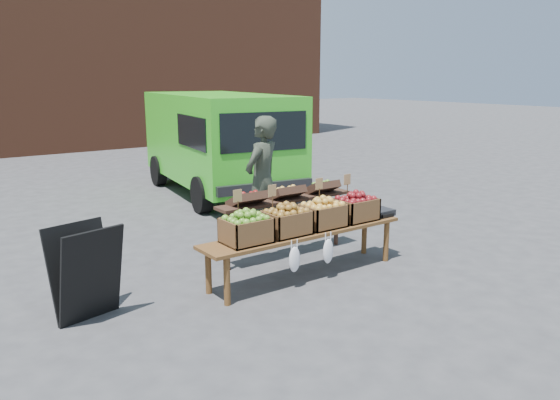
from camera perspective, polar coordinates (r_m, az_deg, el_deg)
ground at (r=5.96m, az=-3.57°, el=-10.57°), size 80.00×80.00×0.00m
delivery_van at (r=11.17m, az=-6.41°, el=5.78°), size 2.71×4.75×2.01m
vendor at (r=7.79m, az=-1.87°, el=2.09°), size 0.79×0.67×1.83m
chalkboard_sign at (r=5.72m, az=-19.63°, el=-7.13°), size 0.70×0.48×0.97m
back_table at (r=7.21m, az=0.62°, el=-1.97°), size 2.10×0.44×1.04m
display_bench at (r=6.59m, az=2.58°, el=-5.58°), size 2.70×0.56×0.57m
crate_golden_apples at (r=6.00m, az=-3.55°, el=-3.20°), size 0.50×0.40×0.28m
crate_russet_pears at (r=6.30m, az=0.66°, el=-2.39°), size 0.50×0.40×0.28m
crate_red_apples at (r=6.63m, az=4.47°, el=-1.64°), size 0.50×0.40×0.28m
crate_green_apples at (r=7.00m, az=7.90°, el=-0.97°), size 0.50×0.40×0.28m
weighing_scale at (r=7.31m, az=10.28°, el=-1.25°), size 0.34×0.30×0.08m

